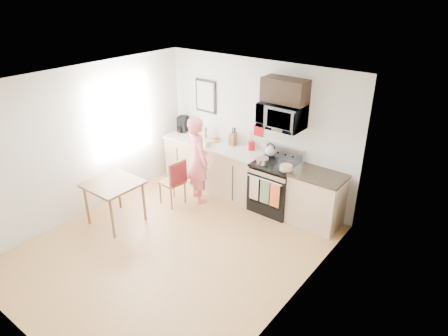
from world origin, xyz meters
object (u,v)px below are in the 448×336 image
Objects in this scene: microwave at (282,116)px; chair at (176,177)px; range at (274,188)px; cake at (286,168)px; dining_table at (113,187)px; person at (198,160)px.

microwave reaches higher than chair.
range reaches higher than cake.
dining_table is (-1.92, -2.13, -1.08)m from microwave.
microwave is at bearing 138.57° from cake.
chair is (-1.48, -0.98, 0.15)m from range.
dining_table is 0.90× the size of chair.
person is at bearing 75.57° from chair.
range reaches higher than dining_table.
person is 2.01× the size of dining_table.
dining_table is (-1.92, -2.03, 0.24)m from range.
cake reaches higher than dining_table.
range is 1.53× the size of microwave.
chair reaches higher than dining_table.
microwave reaches higher than cake.
microwave is 2.18m from chair.
range is 4.35× the size of cake.
chair is at bearing -143.74° from microwave.
range is at bearing -89.94° from microwave.
dining_table is at bearing -139.47° from cake.
chair is 3.41× the size of cake.
range is 1.49m from person.
range reaches higher than chair.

